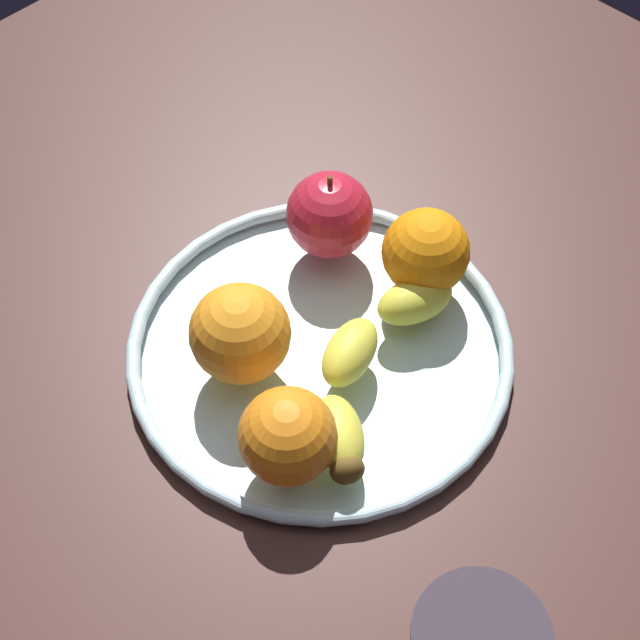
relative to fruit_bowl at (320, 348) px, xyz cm
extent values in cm
cube|color=#3D221D|center=(0.00, 0.00, -2.92)|extent=(113.10, 113.10, 4.00)
cylinder|color=silver|center=(0.00, 0.00, -0.62)|extent=(30.65, 30.65, 0.60)
torus|color=silver|center=(0.00, 0.00, 0.28)|extent=(31.92, 31.92, 1.20)
ellipsoid|color=yellow|center=(-7.45, 3.60, 2.75)|extent=(7.54, 5.92, 3.73)
ellipsoid|color=yellow|center=(0.00, 3.30, 2.75)|extent=(7.44, 5.53, 3.73)
ellipsoid|color=yellow|center=(5.98, 7.76, 2.75)|extent=(6.78, 7.58, 3.73)
ellipsoid|color=brown|center=(7.64, 10.25, 2.75)|extent=(3.28, 3.11, 2.61)
sphere|color=red|center=(-8.10, -6.81, 4.64)|extent=(7.51, 7.51, 7.51)
cylinder|color=#593819|center=(-8.10, -6.81, 8.59)|extent=(0.44, 0.44, 1.20)
sphere|color=orange|center=(5.76, -3.00, 4.88)|extent=(7.99, 7.99, 7.99)
sphere|color=orange|center=(-10.74, 1.73, 4.57)|extent=(7.38, 7.38, 7.38)
sphere|color=orange|center=(9.38, 5.91, 4.53)|extent=(7.29, 7.29, 7.29)
cylinder|color=#312833|center=(8.96, 24.42, -0.62)|extent=(9.90, 9.90, 0.60)
camera|label=1|loc=(31.89, 31.25, 65.12)|focal=53.69mm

